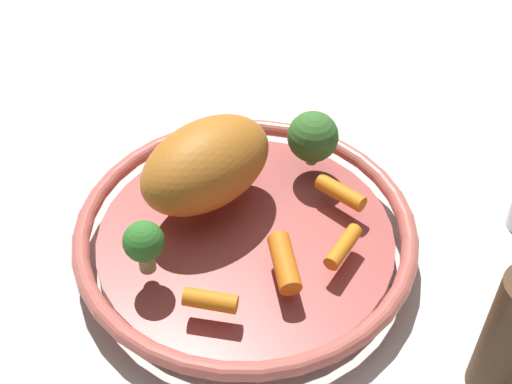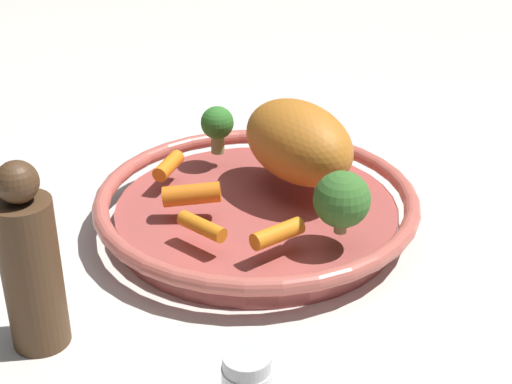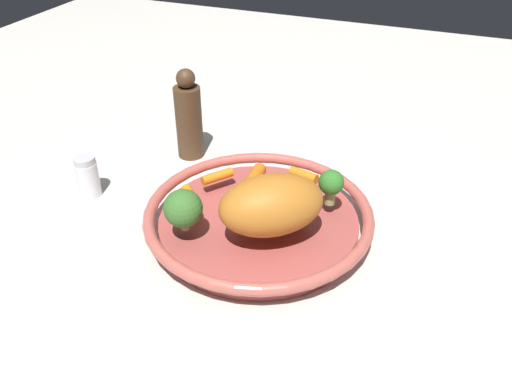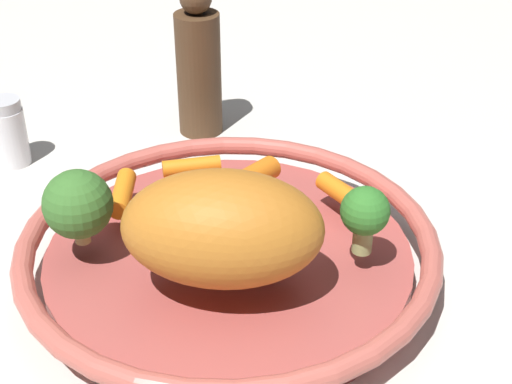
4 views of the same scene
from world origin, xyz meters
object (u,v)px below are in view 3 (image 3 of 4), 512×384
at_px(broccoli_floret_edge, 331,184).
at_px(broccoli_floret_large, 183,209).
at_px(salt_shaker, 88,177).
at_px(roast_chicken_piece, 271,205).
at_px(serving_bowl, 259,219).
at_px(pepper_mill, 189,118).
at_px(baby_carrot_near_rim, 191,198).
at_px(baby_carrot_center, 217,176).
at_px(baby_carrot_back, 255,176).
at_px(baby_carrot_right, 303,175).

distance_m(broccoli_floret_edge, broccoli_floret_large, 0.22).
bearing_deg(salt_shaker, roast_chicken_piece, -95.26).
relative_size(serving_bowl, salt_shaker, 4.75).
relative_size(roast_chicken_piece, salt_shaker, 2.03).
bearing_deg(pepper_mill, broccoli_floret_large, -153.84).
xyz_separation_m(serving_bowl, baby_carrot_near_rim, (-0.03, 0.10, 0.03)).
bearing_deg(broccoli_floret_large, salt_shaker, 71.63).
distance_m(broccoli_floret_large, salt_shaker, 0.24).
distance_m(roast_chicken_piece, pepper_mill, 0.32).
xyz_separation_m(broccoli_floret_edge, salt_shaker, (-0.06, 0.40, -0.04)).
relative_size(broccoli_floret_edge, pepper_mill, 0.33).
bearing_deg(pepper_mill, roast_chicken_piece, -131.76).
relative_size(baby_carrot_near_rim, baby_carrot_center, 1.04).
bearing_deg(broccoli_floret_large, baby_carrot_back, -17.48).
relative_size(baby_carrot_back, broccoli_floret_large, 0.94).
bearing_deg(baby_carrot_right, baby_carrot_center, 112.52).
height_order(roast_chicken_piece, pepper_mill, pepper_mill).
relative_size(salt_shaker, pepper_mill, 0.43).
distance_m(roast_chicken_piece, broccoli_floret_large, 0.12).
relative_size(serving_bowl, pepper_mill, 2.02).
distance_m(baby_carrot_back, broccoli_floret_edge, 0.13).
relative_size(baby_carrot_back, broccoli_floret_edge, 1.04).
height_order(baby_carrot_back, baby_carrot_center, baby_carrot_back).
xyz_separation_m(broccoli_floret_large, pepper_mill, (0.26, 0.13, -0.00)).
distance_m(roast_chicken_piece, baby_carrot_near_rim, 0.14).
height_order(broccoli_floret_edge, broccoli_floret_large, broccoli_floret_large).
xyz_separation_m(roast_chicken_piece, broccoli_floret_edge, (0.09, -0.06, -0.01)).
bearing_deg(serving_bowl, broccoli_floret_large, 137.42).
bearing_deg(baby_carrot_back, baby_carrot_near_rim, 142.75).
height_order(baby_carrot_near_rim, broccoli_floret_large, broccoli_floret_large).
distance_m(baby_carrot_center, broccoli_floret_large, 0.14).
height_order(roast_chicken_piece, broccoli_floret_large, roast_chicken_piece).
bearing_deg(baby_carrot_center, serving_bowl, -117.49).
bearing_deg(salt_shaker, baby_carrot_center, -74.48).
height_order(broccoli_floret_edge, salt_shaker, broccoli_floret_edge).
distance_m(baby_carrot_center, broccoli_floret_edge, 0.19).
xyz_separation_m(baby_carrot_back, baby_carrot_near_rim, (-0.09, 0.07, -0.00)).
xyz_separation_m(baby_carrot_back, broccoli_floret_large, (-0.15, 0.05, 0.02)).
xyz_separation_m(baby_carrot_back, salt_shaker, (-0.08, 0.27, -0.02)).
bearing_deg(baby_carrot_near_rim, pepper_mill, 27.96).
distance_m(roast_chicken_piece, salt_shaker, 0.34).
relative_size(baby_carrot_right, broccoli_floret_edge, 0.85).
height_order(serving_bowl, baby_carrot_right, baby_carrot_right).
relative_size(baby_carrot_back, salt_shaker, 0.81).
relative_size(baby_carrot_center, salt_shaker, 0.73).
distance_m(baby_carrot_near_rim, broccoli_floret_large, 0.07).
bearing_deg(baby_carrot_right, roast_chicken_piece, 178.77).
distance_m(baby_carrot_right, broccoli_floret_large, 0.22).
bearing_deg(salt_shaker, baby_carrot_back, -74.20).
relative_size(baby_carrot_back, pepper_mill, 0.34).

